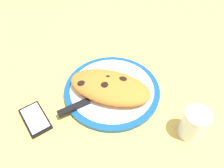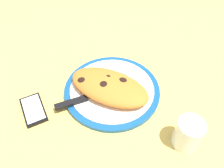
{
  "view_description": "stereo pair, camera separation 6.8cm",
  "coord_description": "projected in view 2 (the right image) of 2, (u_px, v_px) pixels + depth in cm",
  "views": [
    {
      "loc": [
        -2.23,
        47.43,
        57.03
      ],
      "look_at": [
        0.0,
        0.0,
        3.72
      ],
      "focal_mm": 34.76,
      "sensor_mm": 36.0,
      "label": 1
    },
    {
      "loc": [
        -8.98,
        46.62,
        57.03
      ],
      "look_at": [
        0.0,
        0.0,
        3.72
      ],
      "focal_mm": 34.76,
      "sensor_mm": 36.0,
      "label": 2
    }
  ],
  "objects": [
    {
      "name": "smartphone",
      "position": [
        33.0,
        109.0,
        0.68
      ],
      "size": [
        12.28,
        13.22,
        1.16
      ],
      "color": "black",
      "rests_on": "ground_plane"
    },
    {
      "name": "ground_plane",
      "position": [
        112.0,
        94.0,
        0.75
      ],
      "size": [
        150.0,
        150.0,
        3.0
      ],
      "primitive_type": "cube",
      "color": "#DBB756"
    },
    {
      "name": "fork",
      "position": [
        116.0,
        71.0,
        0.78
      ],
      "size": [
        15.55,
        4.82,
        0.4
      ],
      "color": "silver",
      "rests_on": "plate"
    },
    {
      "name": "plate",
      "position": [
        112.0,
        90.0,
        0.74
      ],
      "size": [
        32.26,
        32.26,
        1.72
      ],
      "color": "navy",
      "rests_on": "ground_plane"
    },
    {
      "name": "knife",
      "position": [
        81.0,
        100.0,
        0.69
      ],
      "size": [
        21.93,
        15.19,
        1.2
      ],
      "color": "silver",
      "rests_on": "plate"
    },
    {
      "name": "calzone",
      "position": [
        109.0,
        86.0,
        0.7
      ],
      "size": [
        29.63,
        20.77,
        4.96
      ],
      "color": "orange",
      "rests_on": "plate"
    },
    {
      "name": "water_glass",
      "position": [
        187.0,
        135.0,
        0.59
      ],
      "size": [
        7.22,
        7.22,
        9.46
      ],
      "color": "silver",
      "rests_on": "ground_plane"
    }
  ]
}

